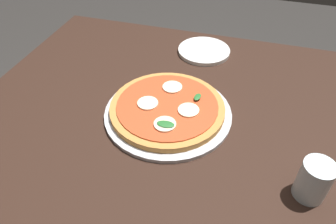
{
  "coord_description": "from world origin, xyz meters",
  "views": [
    {
      "loc": [
        0.12,
        -0.62,
        1.39
      ],
      "look_at": [
        -0.07,
        0.04,
        0.78
      ],
      "focal_mm": 33.75,
      "sensor_mm": 36.0,
      "label": 1
    }
  ],
  "objects_px": {
    "pizza": "(167,108)",
    "plate_white": "(204,51)",
    "dining_table": "(188,151)",
    "serving_tray": "(168,113)",
    "glass_cup": "(314,180)"
  },
  "relations": [
    {
      "from": "dining_table",
      "to": "glass_cup",
      "type": "bearing_deg",
      "value": -22.84
    },
    {
      "from": "dining_table",
      "to": "glass_cup",
      "type": "distance_m",
      "value": 0.36
    },
    {
      "from": "serving_tray",
      "to": "plate_white",
      "type": "height_order",
      "value": "plate_white"
    },
    {
      "from": "pizza",
      "to": "glass_cup",
      "type": "height_order",
      "value": "glass_cup"
    },
    {
      "from": "serving_tray",
      "to": "glass_cup",
      "type": "relative_size",
      "value": 3.7
    },
    {
      "from": "pizza",
      "to": "plate_white",
      "type": "relative_size",
      "value": 1.73
    },
    {
      "from": "serving_tray",
      "to": "pizza",
      "type": "bearing_deg",
      "value": 128.11
    },
    {
      "from": "plate_white",
      "to": "pizza",
      "type": "bearing_deg",
      "value": -95.14
    },
    {
      "from": "plate_white",
      "to": "serving_tray",
      "type": "bearing_deg",
      "value": -94.6
    },
    {
      "from": "glass_cup",
      "to": "dining_table",
      "type": "bearing_deg",
      "value": 157.16
    },
    {
      "from": "dining_table",
      "to": "serving_tray",
      "type": "xyz_separation_m",
      "value": [
        -0.07,
        0.04,
        0.1
      ]
    },
    {
      "from": "plate_white",
      "to": "glass_cup",
      "type": "bearing_deg",
      "value": -56.76
    },
    {
      "from": "pizza",
      "to": "serving_tray",
      "type": "bearing_deg",
      "value": -51.89
    },
    {
      "from": "pizza",
      "to": "plate_white",
      "type": "bearing_deg",
      "value": 84.86
    },
    {
      "from": "pizza",
      "to": "plate_white",
      "type": "xyz_separation_m",
      "value": [
        0.03,
        0.37,
        -0.02
      ]
    }
  ]
}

